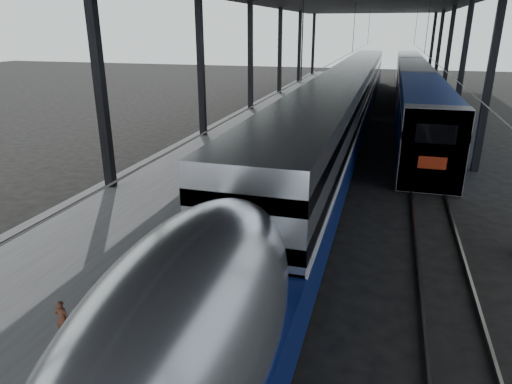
% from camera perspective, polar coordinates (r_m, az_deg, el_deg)
% --- Properties ---
extents(ground, '(160.00, 160.00, 0.00)m').
position_cam_1_polar(ground, '(13.57, -7.80, -12.14)').
color(ground, black).
rests_on(ground, ground).
extents(platform, '(6.00, 80.00, 1.00)m').
position_cam_1_polar(platform, '(32.27, 0.69, 7.94)').
color(platform, '#4C4C4F').
rests_on(platform, ground).
extents(yellow_strip, '(0.30, 80.00, 0.01)m').
position_cam_1_polar(yellow_strip, '(31.56, 5.66, 8.51)').
color(yellow_strip, gold).
rests_on(yellow_strip, platform).
extents(rails, '(6.52, 80.00, 0.16)m').
position_cam_1_polar(rails, '(31.26, 15.05, 6.08)').
color(rails, slate).
rests_on(rails, ground).
extents(tgv_train, '(3.05, 65.20, 4.37)m').
position_cam_1_polar(tgv_train, '(33.88, 11.23, 10.79)').
color(tgv_train, '#B1B3B8').
rests_on(tgv_train, ground).
extents(second_train, '(2.84, 56.05, 3.91)m').
position_cam_1_polar(second_train, '(48.37, 18.99, 12.65)').
color(second_train, navy).
rests_on(second_train, ground).
extents(child, '(0.33, 0.24, 0.85)m').
position_cam_1_polar(child, '(10.67, -23.05, -14.36)').
color(child, '#532B1B').
rests_on(child, platform).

